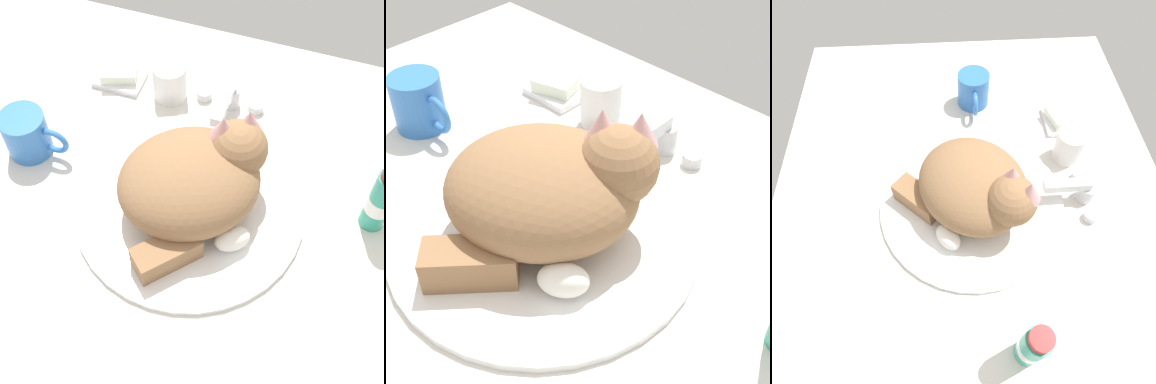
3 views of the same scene
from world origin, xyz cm
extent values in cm
cube|color=silver|center=(0.00, 0.00, -1.50)|extent=(110.00, 82.50, 3.00)
cylinder|color=white|center=(0.00, 0.00, 0.52)|extent=(37.24, 37.24, 1.05)
cylinder|color=silver|center=(0.00, 23.28, 2.05)|extent=(3.60, 3.60, 4.11)
cube|color=silver|center=(0.00, 18.59, 5.11)|extent=(2.00, 9.38, 2.00)
cylinder|color=silver|center=(-4.90, 23.28, 0.90)|extent=(2.80, 2.80, 1.80)
cylinder|color=silver|center=(4.90, 23.28, 0.90)|extent=(2.80, 2.80, 1.80)
ellipsoid|color=#936B47|center=(0.00, 0.00, 7.09)|extent=(29.37, 28.77, 12.08)
sphere|color=#936B47|center=(5.85, 6.09, 10.41)|extent=(12.72, 12.72, 9.10)
ellipsoid|color=white|center=(4.38, 5.02, 8.60)|extent=(7.73, 7.53, 5.00)
cone|color=#DB9E9E|center=(3.25, 6.17, 14.28)|extent=(5.72, 5.72, 4.09)
cone|color=#DB9E9E|center=(6.56, 8.59, 14.28)|extent=(5.72, 5.72, 4.09)
cube|color=#936B47|center=(0.25, -10.65, 3.29)|extent=(10.15, 10.48, 4.49)
ellipsoid|color=white|center=(8.58, -5.14, 3.07)|extent=(6.64, 6.21, 4.04)
cylinder|color=#3372C6|center=(-29.67, 2.56, 4.16)|extent=(7.57, 7.57, 8.32)
torus|color=#3372C6|center=(-24.69, 2.56, 4.16)|extent=(5.66, 1.00, 5.66)
cylinder|color=white|center=(-11.00, 21.87, 3.69)|extent=(6.13, 6.13, 7.38)
cube|color=white|center=(-21.19, 22.25, 0.60)|extent=(9.00, 6.40, 1.20)
cube|color=silver|center=(-21.19, 22.25, 2.25)|extent=(7.59, 6.34, 2.09)
cylinder|color=teal|center=(28.39, 6.48, 6.16)|extent=(3.98, 3.98, 12.31)
cylinder|color=white|center=(28.39, 6.48, 5.54)|extent=(4.06, 4.06, 3.08)
camera|label=1|loc=(16.00, -46.74, 80.84)|focal=54.61mm
camera|label=2|loc=(35.14, -30.10, 48.17)|focal=51.45mm
camera|label=3|loc=(34.88, -3.99, 60.15)|focal=31.63mm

